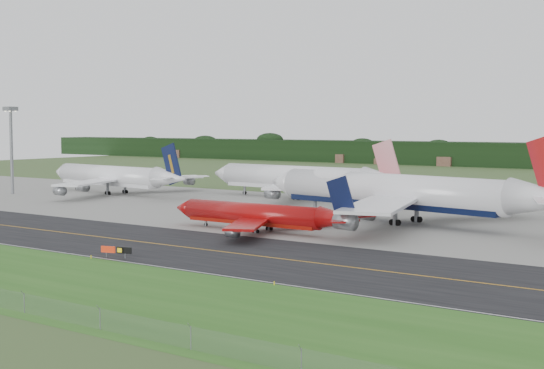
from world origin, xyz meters
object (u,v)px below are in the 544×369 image
(jet_red_737, at_px, (262,215))
(jet_star_tail, at_px, (303,179))
(jet_navy_gold, at_px, (116,177))
(taxiway_sign, at_px, (116,250))
(jet_ba_747, at_px, (400,192))
(floodlight_mast, at_px, (11,134))

(jet_red_737, height_order, jet_star_tail, jet_star_tail)
(jet_red_737, distance_m, jet_navy_gold, 92.63)
(taxiway_sign, bearing_deg, jet_ba_747, 74.25)
(jet_ba_747, bearing_deg, jet_red_737, -120.81)
(jet_navy_gold, relative_size, jet_star_tail, 0.94)
(jet_star_tail, bearing_deg, floodlight_mast, -155.56)
(jet_star_tail, height_order, floodlight_mast, floodlight_mast)
(jet_navy_gold, bearing_deg, jet_red_737, -26.29)
(jet_navy_gold, xyz_separation_m, floodlight_mast, (-25.75, -17.59, 12.81))
(jet_red_737, relative_size, jet_navy_gold, 0.70)
(jet_star_tail, bearing_deg, taxiway_sign, -74.42)
(floodlight_mast, bearing_deg, jet_navy_gold, 34.33)
(jet_ba_747, bearing_deg, taxiway_sign, -105.75)
(jet_navy_gold, distance_m, taxiway_sign, 112.41)
(jet_ba_747, relative_size, jet_red_737, 1.80)
(jet_ba_747, xyz_separation_m, taxiway_sign, (-17.96, -63.70, -5.35))
(jet_ba_747, distance_m, jet_red_737, 31.79)
(jet_red_737, bearing_deg, jet_star_tail, 115.58)
(jet_ba_747, bearing_deg, floodlight_mast, -178.30)
(jet_navy_gold, xyz_separation_m, taxiway_sign, (81.26, -77.57, -3.92))
(jet_red_737, distance_m, floodlight_mast, 112.26)
(floodlight_mast, bearing_deg, jet_ba_747, 1.70)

